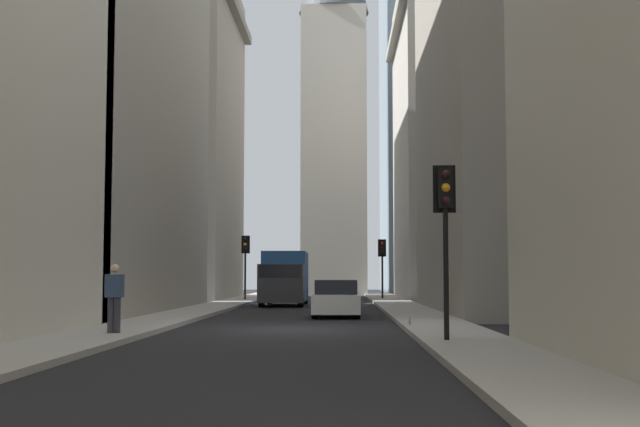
# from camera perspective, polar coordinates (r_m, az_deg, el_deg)

# --- Properties ---
(ground_plane) EXTENTS (135.00, 135.00, 0.00)m
(ground_plane) POSITION_cam_1_polar(r_m,az_deg,el_deg) (24.80, -2.25, -7.95)
(ground_plane) COLOR black
(sidewalk_right) EXTENTS (90.00, 2.20, 0.14)m
(sidewalk_right) POSITION_cam_1_polar(r_m,az_deg,el_deg) (25.48, -12.49, -7.60)
(sidewalk_right) COLOR #A8A399
(sidewalk_right) RESTS_ON ground_plane
(sidewalk_left) EXTENTS (90.00, 2.20, 0.14)m
(sidewalk_left) POSITION_cam_1_polar(r_m,az_deg,el_deg) (24.91, 8.23, -7.73)
(sidewalk_left) COLOR #A8A399
(sidewalk_left) RESTS_ON ground_plane
(building_left_midfar) EXTENTS (16.69, 10.00, 20.94)m
(building_left_midfar) POSITION_cam_1_polar(r_m,az_deg,el_deg) (37.77, 15.43, 9.48)
(building_left_midfar) COLOR gray
(building_left_midfar) RESTS_ON ground_plane
(building_left_far) EXTENTS (14.67, 10.50, 21.54)m
(building_left_far) POSITION_cam_1_polar(r_m,az_deg,el_deg) (57.58, 10.48, 4.99)
(building_left_far) COLOR #B7B2A5
(building_left_far) RESTS_ON ground_plane
(building_right_far) EXTENTS (13.76, 10.50, 21.40)m
(building_right_far) POSITION_cam_1_polar(r_m,az_deg,el_deg) (55.98, -11.17, 5.19)
(building_right_far) COLOR gray
(building_right_far) RESTS_ON ground_plane
(building_right_midfar) EXTENTS (19.46, 10.00, 22.27)m
(building_right_midfar) POSITION_cam_1_polar(r_m,az_deg,el_deg) (37.91, -17.65, 10.52)
(building_right_midfar) COLOR gray
(building_right_midfar) RESTS_ON ground_plane
(glass_tower_distant) EXTENTS (16.47, 14.00, 55.55)m
(glass_tower_distant) POSITION_cam_1_polar(r_m,az_deg,el_deg) (82.86, 9.32, 14.21)
(glass_tower_distant) COLOR #8CA8B7
(glass_tower_distant) RESTS_ON ground_plane
(church_spire) EXTENTS (5.80, 5.80, 36.12)m
(church_spire) POSITION_cam_1_polar(r_m,az_deg,el_deg) (69.82, 0.96, 10.06)
(church_spire) COLOR #B7B2A5
(church_spire) RESTS_ON ground_plane
(delivery_truck) EXTENTS (6.46, 2.25, 2.84)m
(delivery_truck) POSITION_cam_1_polar(r_m,az_deg,el_deg) (43.81, -2.46, -4.44)
(delivery_truck) COLOR #285699
(delivery_truck) RESTS_ON ground_plane
(sedan_white) EXTENTS (4.30, 1.78, 1.42)m
(sedan_white) POSITION_cam_1_polar(r_m,az_deg,el_deg) (31.84, 1.12, -5.94)
(sedan_white) COLOR silver
(sedan_white) RESTS_ON ground_plane
(traffic_light_foreground) EXTENTS (0.43, 0.52, 3.99)m
(traffic_light_foreground) POSITION_cam_1_polar(r_m,az_deg,el_deg) (19.08, 8.62, 0.21)
(traffic_light_foreground) COLOR black
(traffic_light_foreground) RESTS_ON sidewalk_left
(traffic_light_midblock) EXTENTS (0.43, 0.52, 3.89)m
(traffic_light_midblock) POSITION_cam_1_polar(r_m,az_deg,el_deg) (50.91, -5.16, -2.67)
(traffic_light_midblock) COLOR black
(traffic_light_midblock) RESTS_ON sidewalk_right
(traffic_light_far_junction) EXTENTS (0.43, 0.52, 3.74)m
(traffic_light_far_junction) POSITION_cam_1_polar(r_m,az_deg,el_deg) (52.91, 4.30, -2.86)
(traffic_light_far_junction) COLOR black
(traffic_light_far_junction) RESTS_ON sidewalk_left
(pedestrian) EXTENTS (0.26, 0.44, 1.74)m
(pedestrian) POSITION_cam_1_polar(r_m,az_deg,el_deg) (21.67, -13.96, -5.48)
(pedestrian) COLOR #33333D
(pedestrian) RESTS_ON sidewalk_right
(discarded_bottle) EXTENTS (0.07, 0.07, 0.27)m
(discarded_bottle) POSITION_cam_1_polar(r_m,az_deg,el_deg) (24.37, 6.20, -7.41)
(discarded_bottle) COLOR #999EA3
(discarded_bottle) RESTS_ON sidewalk_left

